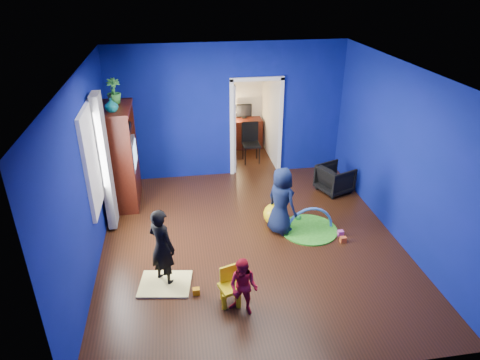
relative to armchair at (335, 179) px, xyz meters
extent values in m
cube|color=black|center=(-2.05, -1.55, -0.29)|extent=(5.00, 5.50, 0.01)
cube|color=white|center=(-2.05, -1.55, 2.61)|extent=(5.00, 5.50, 0.01)
cube|color=navy|center=(-2.05, 1.20, 1.16)|extent=(5.00, 0.02, 2.90)
cube|color=navy|center=(-2.05, -4.30, 1.16)|extent=(5.00, 0.02, 2.90)
cube|color=navy|center=(-4.55, -1.55, 1.16)|extent=(0.02, 5.50, 2.90)
cube|color=navy|center=(0.45, -1.55, 1.16)|extent=(0.02, 5.50, 2.90)
imported|color=black|center=(0.00, 0.00, 0.00)|extent=(0.82, 0.81, 0.58)
imported|color=black|center=(-3.51, -2.34, 0.33)|extent=(0.53, 0.52, 1.23)
imported|color=#0E1636|center=(-1.48, -1.30, 0.32)|extent=(0.65, 0.72, 1.23)
imported|color=red|center=(-2.45, -3.16, 0.14)|extent=(0.52, 0.49, 0.85)
imported|color=#0B505F|center=(-4.27, -0.06, 1.79)|extent=(0.27, 0.27, 0.24)
imported|color=green|center=(-4.27, 0.46, 1.90)|extent=(0.33, 0.33, 0.46)
cube|color=#3A1109|center=(-4.27, 0.24, 0.69)|extent=(0.58, 1.14, 1.96)
cube|color=silver|center=(-4.23, 0.24, 0.73)|extent=(0.46, 0.70, 0.54)
cube|color=#F2E07A|center=(-3.51, -2.44, -0.27)|extent=(0.83, 0.71, 0.03)
sphere|color=yellow|center=(-1.53, -1.05, -0.09)|extent=(0.40, 0.40, 0.40)
cube|color=yellow|center=(-2.60, -2.96, -0.04)|extent=(0.35, 0.35, 0.50)
cylinder|color=#429B23|center=(-0.96, -1.36, -0.28)|extent=(1.01, 1.01, 0.03)
torus|color=#3F8CD8|center=(-0.96, -1.36, -0.27)|extent=(0.90, 0.12, 0.90)
cube|color=white|center=(-4.54, -1.20, 1.26)|extent=(0.03, 0.95, 1.55)
cube|color=slate|center=(-4.42, -0.65, 0.96)|extent=(0.14, 0.42, 2.40)
cube|color=white|center=(-1.45, 1.20, 0.76)|extent=(1.16, 0.10, 2.10)
cube|color=#3D140A|center=(-1.45, 2.71, 0.09)|extent=(0.88, 0.44, 0.75)
cube|color=black|center=(-1.45, 2.83, 0.66)|extent=(0.40, 0.05, 0.32)
sphere|color=#FFD88C|center=(-1.73, 2.77, 0.64)|extent=(0.14, 0.14, 0.14)
cube|color=black|center=(-1.45, 1.75, 0.17)|extent=(0.40, 0.40, 0.92)
cube|color=white|center=(-1.45, 2.82, 1.73)|extent=(0.88, 0.24, 0.04)
cube|color=#D35323|center=(-0.49, -1.80, -0.24)|extent=(0.10, 0.08, 0.10)
cube|color=#FF9C0D|center=(-3.07, -2.71, -0.24)|extent=(0.10, 0.08, 0.10)
sphere|color=green|center=(-1.06, -0.99, -0.23)|extent=(0.11, 0.11, 0.11)
cube|color=#CE4D9F|center=(-0.47, -1.61, -0.24)|extent=(0.10, 0.08, 0.10)
camera|label=1|loc=(-3.19, -7.53, 3.96)|focal=32.00mm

